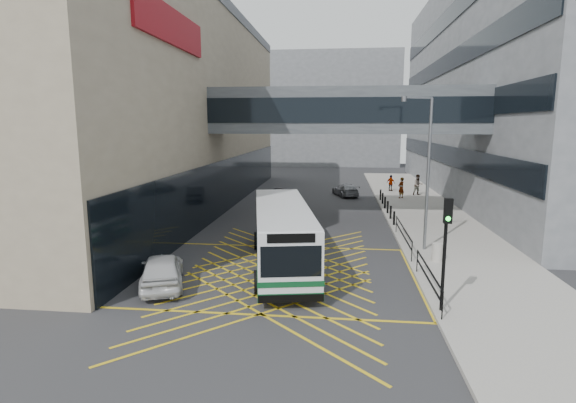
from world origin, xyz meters
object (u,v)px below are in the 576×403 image
(car_dark, at_px, (284,195))
(car_silver, at_px, (345,189))
(street_lamp, at_px, (425,165))
(litter_bin, at_px, (437,252))
(pedestrian_c, at_px, (391,183))
(car_white, at_px, (162,270))
(pedestrian_a, at_px, (401,188))
(traffic_light, at_px, (446,239))
(bus, at_px, (282,233))
(pedestrian_b, at_px, (418,185))

(car_dark, height_order, car_silver, car_dark)
(street_lamp, xyz_separation_m, litter_bin, (0.37, -2.01, -4.00))
(car_silver, bearing_deg, pedestrian_c, -165.85)
(car_white, distance_m, car_silver, 26.10)
(street_lamp, relative_size, pedestrian_a, 4.24)
(traffic_light, bearing_deg, litter_bin, 83.30)
(bus, height_order, car_dark, bus)
(car_silver, bearing_deg, pedestrian_b, 165.24)
(litter_bin, distance_m, pedestrian_b, 21.01)
(street_lamp, height_order, litter_bin, street_lamp)
(street_lamp, bearing_deg, litter_bin, -101.33)
(car_silver, height_order, pedestrian_c, pedestrian_c)
(litter_bin, bearing_deg, pedestrian_a, 87.64)
(car_dark, distance_m, litter_bin, 18.83)
(street_lamp, relative_size, litter_bin, 9.01)
(car_dark, height_order, pedestrian_b, pedestrian_b)
(pedestrian_a, bearing_deg, pedestrian_c, -128.01)
(car_dark, xyz_separation_m, traffic_light, (8.26, -22.39, 2.13))
(bus, height_order, car_silver, bus)
(litter_bin, bearing_deg, pedestrian_b, 83.01)
(street_lamp, bearing_deg, traffic_light, -116.81)
(pedestrian_a, distance_m, pedestrian_c, 4.38)
(car_dark, relative_size, pedestrian_b, 2.15)
(litter_bin, height_order, pedestrian_a, pedestrian_a)
(bus, distance_m, pedestrian_b, 24.01)
(street_lamp, bearing_deg, pedestrian_b, 59.29)
(street_lamp, bearing_deg, pedestrian_c, 66.15)
(car_silver, relative_size, traffic_light, 1.00)
(bus, xyz_separation_m, car_white, (-4.54, -3.33, -0.85))
(car_white, distance_m, street_lamp, 13.69)
(car_silver, distance_m, pedestrian_b, 6.68)
(traffic_light, bearing_deg, street_lamp, 88.40)
(car_white, bearing_deg, pedestrian_c, -133.16)
(traffic_light, height_order, pedestrian_a, traffic_light)
(car_white, bearing_deg, car_silver, -126.61)
(car_white, distance_m, pedestrian_b, 29.04)
(car_white, xyz_separation_m, car_dark, (2.53, 20.72, -0.07))
(car_white, height_order, pedestrian_c, pedestrian_c)
(car_dark, relative_size, street_lamp, 0.53)
(car_dark, bearing_deg, bus, 110.59)
(traffic_light, bearing_deg, bus, 144.67)
(traffic_light, relative_size, pedestrian_c, 2.57)
(street_lamp, height_order, pedestrian_c, street_lamp)
(street_lamp, xyz_separation_m, pedestrian_c, (0.73, 21.28, -3.66))
(car_dark, bearing_deg, street_lamp, 135.94)
(car_white, xyz_separation_m, car_silver, (7.76, 24.92, -0.09))
(bus, distance_m, pedestrian_c, 25.50)
(pedestrian_c, bearing_deg, pedestrian_a, 133.83)
(bus, height_order, traffic_light, traffic_light)
(bus, bearing_deg, car_dark, 85.88)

